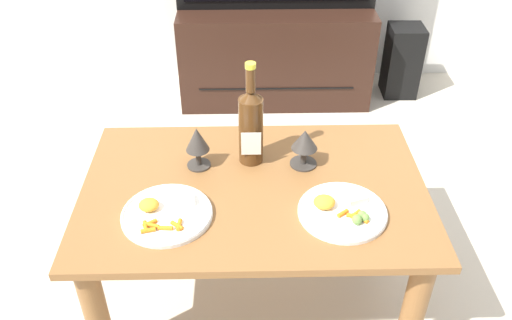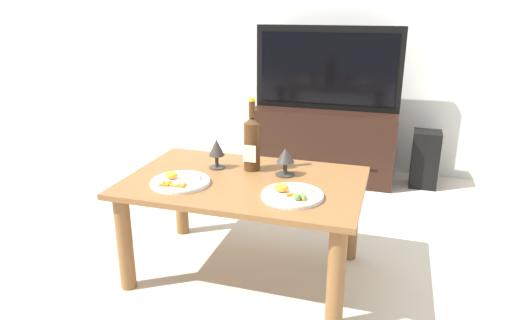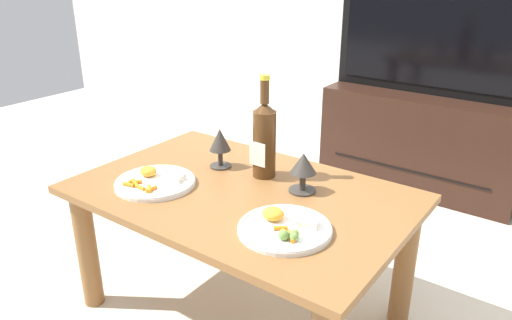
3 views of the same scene
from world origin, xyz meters
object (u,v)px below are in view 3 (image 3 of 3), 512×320
Objects in this scene: dining_table at (241,215)px; tv_screen at (437,37)px; dinner_plate_right at (285,227)px; tv_stand at (422,140)px; wine_bottle at (264,137)px; goblet_left at (220,142)px; goblet_right at (303,166)px; dinner_plate_left at (155,181)px.

tv_screen reaches higher than dining_table.
tv_screen is at bearing 84.32° from dining_table.
dining_table is at bearing 152.52° from dinner_plate_right.
dinner_plate_right is (0.11, -1.54, 0.23)m from tv_stand.
wine_bottle is 0.39m from dinner_plate_right.
tv_stand is at bearing 76.35° from goblet_left.
tv_stand is 2.92× the size of wine_bottle.
wine_bottle is at bearing 170.50° from goblet_right.
wine_bottle is 2.43× the size of goblet_left.
dining_table is 8.14× the size of goblet_right.
wine_bottle reaches higher than dinner_plate_right.
dinner_plate_right is (0.26, -0.27, -0.13)m from wine_bottle.
goblet_right reaches higher than dining_table.
goblet_right is 0.27m from dinner_plate_right.
dining_table is 3.04× the size of wine_bottle.
dinner_plate_left reaches higher than dining_table.
dining_table is at bearing -95.68° from tv_screen.
goblet_right is 0.49m from dinner_plate_left.
tv_stand is 3.87× the size of dinner_plate_left.
wine_bottle is at bearing -96.60° from tv_stand.
dinner_plate_left is (-0.08, -0.24, -0.08)m from goblet_left.
dining_table is 0.30m from dinner_plate_right.
tv_screen is 3.96× the size of dinner_plate_right.
tv_screen reaches higher than tv_stand.
goblet_left reaches higher than dining_table.
goblet_right is at bearing 34.37° from dining_table.
goblet_right is (0.17, -0.03, -0.05)m from wine_bottle.
goblet_right is at bearing -89.05° from tv_screen.
tv_screen reaches higher than dinner_plate_left.
dinner_plate_right is (0.43, -0.24, -0.08)m from goblet_left.
goblet_left is 0.55× the size of dinner_plate_left.
tv_screen is 2.93× the size of wine_bottle.
dinner_plate_left is (-0.25, -0.27, -0.13)m from wine_bottle.
tv_stand is 1.33m from wine_bottle.
dinner_plate_right is at bearing -85.89° from tv_stand.
goblet_right is (0.34, 0.00, -0.01)m from goblet_left.
wine_bottle reaches higher than dinner_plate_left.
wine_bottle is 1.35× the size of dinner_plate_right.
tv_screen is 3.89× the size of dinner_plate_left.
wine_bottle reaches higher than goblet_left.
tv_screen is 7.84× the size of goblet_right.
tv_stand is at bearing 84.33° from dining_table.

